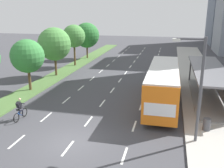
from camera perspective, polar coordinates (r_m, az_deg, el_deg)
ground_plane at (r=16.42m, az=-9.18°, el=-13.19°), size 140.00×140.00×0.00m
median_strip at (r=36.85m, az=-9.45°, el=3.62°), size 2.60×52.00×0.12m
sidewalk_right at (r=34.25m, az=18.82°, el=2.02°), size 4.50×52.00×0.15m
lane_divider_left at (r=34.61m, az=-2.55°, el=2.91°), size 0.14×49.50×0.01m
lane_divider_center at (r=33.85m, az=3.17°, el=2.59°), size 0.14×49.50×0.01m
lane_divider_right at (r=33.44m, az=9.08°, el=2.24°), size 0.14×49.50×0.01m
bus_shelter at (r=24.98m, az=21.61°, el=0.87°), size 2.90×12.50×2.86m
bus at (r=22.35m, az=11.59°, el=0.51°), size 2.54×11.29×3.37m
cyclist at (r=20.39m, az=-20.27°, el=-5.55°), size 0.46×1.82×1.71m
median_tree_second at (r=26.71m, az=-18.75°, el=6.03°), size 3.40×3.40×5.24m
median_tree_third at (r=32.11m, az=-13.02°, el=8.85°), size 4.09×4.09×6.01m
median_tree_fourth at (r=37.73m, az=-8.69°, el=10.73°), size 3.33×3.33×6.02m
median_tree_fifth at (r=43.69m, az=-5.78°, el=11.00°), size 4.25×4.25×6.04m
streetlight at (r=15.64m, az=19.01°, el=0.05°), size 1.91×0.24×6.50m
trash_bin at (r=18.50m, az=20.80°, el=-8.58°), size 0.52×0.52×0.85m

